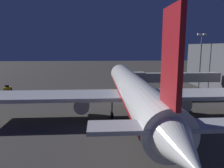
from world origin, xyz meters
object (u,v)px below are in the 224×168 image
Objects in this scene: pushback_tug at (8,89)px; jet_bridge at (170,77)px; traffic_cone_nose_port at (126,88)px; apron_floodlight_mast at (201,58)px; traffic_cone_nose_starboard at (113,88)px; airliner_at_gate at (133,91)px.

jet_bridge is at bearing 167.14° from pushback_tug.
apron_floodlight_mast is at bearing 173.64° from traffic_cone_nose_port.
pushback_tug is 33.23m from traffic_cone_nose_starboard.
traffic_cone_nose_starboard is (-33.22, -0.60, -0.51)m from pushback_tug.
airliner_at_gate is 20.94m from jet_bridge.
airliner_at_gate reaches higher than pushback_tug.
jet_bridge is 16.63m from traffic_cone_nose_port.
traffic_cone_nose_starboard is at bearing -85.53° from airliner_at_gate.
airliner_at_gate is 109.02× the size of traffic_cone_nose_starboard.
traffic_cone_nose_port is 4.40m from traffic_cone_nose_starboard.
pushback_tug is 37.62m from traffic_cone_nose_port.
apron_floodlight_mast is at bearing 174.65° from traffic_cone_nose_starboard.
airliner_at_gate reaches higher than jet_bridge.
jet_bridge is 1.36× the size of apron_floodlight_mast.
pushback_tug is 4.44× the size of traffic_cone_nose_starboard.
apron_floodlight_mast is (-12.60, -9.04, 4.94)m from jet_bridge.
jet_bridge is at bearing 142.38° from traffic_cone_nose_starboard.
jet_bridge is at bearing -128.01° from airliner_at_gate.
traffic_cone_nose_port is 1.00× the size of traffic_cone_nose_starboard.
apron_floodlight_mast is (-25.50, -25.54, 5.10)m from airliner_at_gate.
pushback_tug is 4.44× the size of traffic_cone_nose_port.
pushback_tug is at bearing -37.86° from airliner_at_gate.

